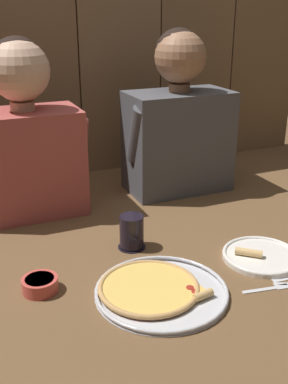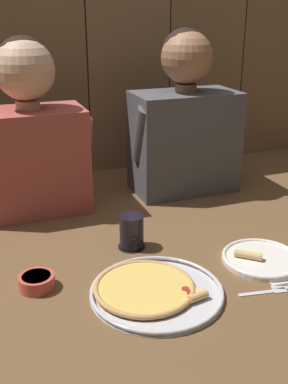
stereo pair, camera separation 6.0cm
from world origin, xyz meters
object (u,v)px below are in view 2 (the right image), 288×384
at_px(dinner_plate, 261,259).
at_px(drinking_glass, 132,232).
at_px(pizza_tray, 152,290).
at_px(diner_right, 185,121).
at_px(diner_left, 30,134).
at_px(dipping_bowl, 37,281).

bearing_deg(dinner_plate, drinking_glass, 146.57).
xyz_separation_m(pizza_tray, diner_right, (0.38, 0.64, 0.27)).
bearing_deg(drinking_glass, dinner_plate, -33.43).
bearing_deg(diner_left, dinner_plate, -47.65).
height_order(drinking_glass, diner_right, diner_right).
height_order(dipping_bowl, diner_right, diner_right).
relative_size(pizza_tray, diner_right, 0.56).
bearing_deg(diner_right, dipping_bowl, -141.87).
relative_size(dipping_bowl, diner_right, 0.15).
height_order(drinking_glass, diner_left, diner_left).
relative_size(dinner_plate, diner_left, 0.38).
height_order(pizza_tray, diner_left, diner_left).
distance_m(pizza_tray, diner_left, 0.72).
distance_m(pizza_tray, dinner_plate, 0.36).
bearing_deg(drinking_glass, diner_right, 48.00).
relative_size(pizza_tray, drinking_glass, 3.28).
bearing_deg(pizza_tray, dipping_bowl, 155.08).
bearing_deg(diner_left, dipping_bowl, -98.36).
xyz_separation_m(dinner_plate, diner_right, (0.03, 0.60, 0.27)).
distance_m(dinner_plate, drinking_glass, 0.39).
bearing_deg(dipping_bowl, drinking_glass, 22.21).
bearing_deg(dipping_bowl, pizza_tray, -24.92).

